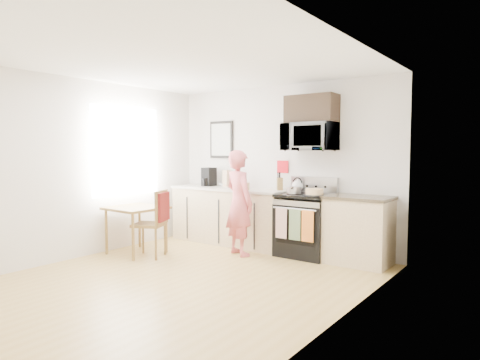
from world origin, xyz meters
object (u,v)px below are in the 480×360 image
Objects in this scene: person at (239,203)px; cake at (314,192)px; range at (306,227)px; chair at (158,214)px; dining_table at (136,212)px; microwave at (310,137)px.

cake is (1.06, 0.34, 0.19)m from person.
range is 2.18m from chair.
dining_table is at bearing -147.11° from range.
person is at bearing -147.80° from range.
cake is at bearing 6.52° from chair.
person reaches higher than cake.
chair is (-1.70, -1.35, 0.20)m from range.
chair reaches higher than dining_table.
microwave is 1.43m from person.
cake is (0.23, -0.29, -0.79)m from microwave.
microwave reaches higher than person.
range is 1.52× the size of dining_table.
microwave reaches higher than dining_table.
person is 5.16× the size of cake.
microwave is 0.87m from cake.
range is 0.74× the size of person.
range is at bearing 141.13° from cake.
microwave is (-0.00, 0.10, 1.32)m from range.
microwave reaches higher than range.
range is 3.82× the size of cake.
microwave is 2.50m from chair.
microwave is at bearing 34.82° from dining_table.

